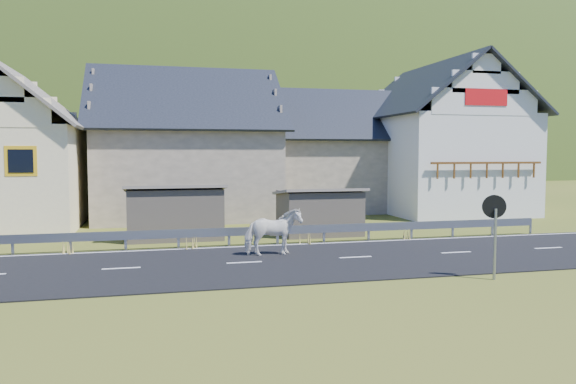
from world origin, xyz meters
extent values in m
plane|color=#444F16|center=(0.00, 0.00, 0.00)|extent=(160.00, 160.00, 0.00)
cube|color=black|center=(0.00, 0.00, 0.02)|extent=(60.00, 7.00, 0.04)
cube|color=silver|center=(0.00, 0.00, 0.04)|extent=(60.00, 6.60, 0.01)
cube|color=#93969B|center=(0.00, 3.68, 0.58)|extent=(28.00, 0.08, 0.34)
cube|color=#93969B|center=(-8.00, 3.70, 0.35)|extent=(0.10, 0.06, 0.70)
cube|color=#93969B|center=(-6.00, 3.70, 0.35)|extent=(0.10, 0.06, 0.70)
cube|color=#93969B|center=(-4.00, 3.70, 0.35)|extent=(0.10, 0.06, 0.70)
cube|color=#93969B|center=(-2.00, 3.70, 0.35)|extent=(0.10, 0.06, 0.70)
cube|color=#93969B|center=(0.00, 3.70, 0.35)|extent=(0.10, 0.06, 0.70)
cube|color=#93969B|center=(2.00, 3.70, 0.35)|extent=(0.10, 0.06, 0.70)
cube|color=#93969B|center=(4.00, 3.70, 0.35)|extent=(0.10, 0.06, 0.70)
cube|color=#93969B|center=(6.00, 3.70, 0.35)|extent=(0.10, 0.06, 0.70)
cube|color=#93969B|center=(8.00, 3.70, 0.35)|extent=(0.10, 0.06, 0.70)
cube|color=#93969B|center=(10.00, 3.70, 0.35)|extent=(0.10, 0.06, 0.70)
cube|color=#93969B|center=(12.00, 3.70, 0.35)|extent=(0.10, 0.06, 0.70)
cube|color=#93969B|center=(14.00, 3.70, 0.35)|extent=(0.10, 0.06, 0.70)
cube|color=brown|center=(-2.00, 6.50, 1.10)|extent=(4.30, 3.30, 2.40)
cube|color=brown|center=(4.50, 6.00, 1.00)|extent=(3.80, 2.90, 2.20)
cube|color=#FFEEB3|center=(-10.00, 12.00, 2.50)|extent=(7.00, 9.00, 5.00)
cube|color=gold|center=(-8.40, 7.50, 3.40)|extent=(1.30, 0.12, 1.30)
cube|color=tan|center=(-1.00, 15.00, 2.50)|extent=(10.00, 9.00, 5.00)
cube|color=tan|center=(9.00, 17.00, 2.30)|extent=(9.00, 8.00, 4.60)
cube|color=silver|center=(15.00, 14.00, 3.00)|extent=(8.00, 10.00, 6.00)
cube|color=red|center=(15.00, 8.97, 6.80)|extent=(2.60, 0.06, 0.90)
cube|color=brown|center=(15.00, 8.75, 3.20)|extent=(6.80, 0.12, 0.12)
ellipsoid|color=#243915|center=(5.00, 180.00, -20.00)|extent=(440.00, 280.00, 260.00)
imported|color=white|center=(1.24, 1.11, 0.89)|extent=(1.02, 2.06, 1.71)
cylinder|color=#93969B|center=(6.78, -4.16, 1.06)|extent=(0.08, 0.08, 2.11)
cylinder|color=black|center=(6.78, -4.08, 2.17)|extent=(0.68, 0.28, 0.70)
cylinder|color=white|center=(6.78, -4.03, 2.17)|extent=(0.57, 0.23, 0.59)
camera|label=1|loc=(-3.09, -18.57, 3.75)|focal=35.00mm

